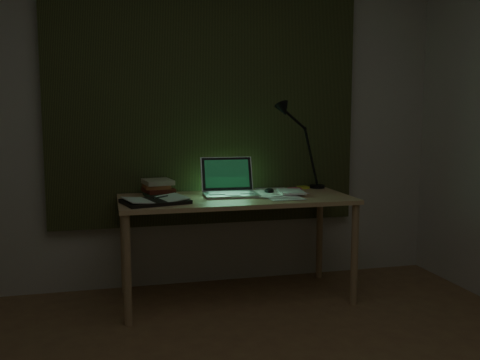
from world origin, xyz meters
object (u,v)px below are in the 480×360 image
object	(u,v)px
desk	(236,248)
open_textbook	(155,201)
book_stack	(158,188)
laptop	(231,177)
loose_papers	(283,193)
desk_lamp	(318,148)

from	to	relation	value
desk	open_textbook	xyz separation A→B (m)	(-0.54, -0.12, 0.36)
book_stack	laptop	bearing A→B (deg)	-14.35
laptop	loose_papers	world-z (taller)	laptop
laptop	desk	bearing A→B (deg)	-62.79
loose_papers	desk_lamp	bearing A→B (deg)	34.23
desk	book_stack	distance (m)	0.66
desk	laptop	world-z (taller)	laptop
desk_lamp	book_stack	bearing A→B (deg)	-173.27
loose_papers	desk_lamp	size ratio (longest dim) A/B	0.65
open_textbook	desk_lamp	xyz separation A→B (m)	(1.22, 0.38, 0.28)
laptop	book_stack	size ratio (longest dim) A/B	1.89
desk	open_textbook	world-z (taller)	open_textbook
book_stack	desk_lamp	xyz separation A→B (m)	(1.18, 0.10, 0.24)
desk_lamp	desk	bearing A→B (deg)	-156.83
open_textbook	book_stack	bearing A→B (deg)	66.54
loose_papers	desk_lamp	xyz separation A→B (m)	(0.35, 0.24, 0.29)
desk	loose_papers	xyz separation A→B (m)	(0.34, 0.03, 0.36)
open_textbook	desk	bearing A→B (deg)	-2.55
book_stack	open_textbook	bearing A→B (deg)	-98.59
book_stack	desk_lamp	bearing A→B (deg)	4.80
book_stack	loose_papers	size ratio (longest dim) A/B	0.55
laptop	open_textbook	xyz separation A→B (m)	(-0.52, -0.16, -0.11)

